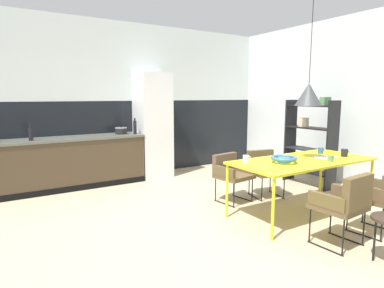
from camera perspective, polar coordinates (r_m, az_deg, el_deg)
ground_plane at (r=4.28m, az=7.48°, el=-13.51°), size 8.34×8.34×0.00m
back_wall_splashback_dark at (r=6.75m, az=-9.52°, el=1.13°), size 6.04×0.12×1.50m
back_wall_panel_upper at (r=6.73m, az=-9.84°, el=13.87°), size 6.04×0.12×1.50m
side_wall_right at (r=6.29m, az=29.32°, el=6.48°), size 0.12×6.41×2.99m
kitchen_counter at (r=6.04m, az=-21.48°, el=-3.14°), size 2.76×0.63×0.88m
refrigerator_column at (r=6.47m, az=-6.88°, el=3.26°), size 0.61×0.60×2.03m
dining_table at (r=4.62m, az=18.80°, el=-3.08°), size 1.99×0.90×0.75m
armchair_near_window at (r=4.99m, az=6.80°, el=-4.63°), size 0.54×0.53×0.71m
armchair_head_of_table at (r=4.35m, az=30.11°, el=-7.32°), size 0.53×0.52×0.74m
armchair_corner_seat at (r=5.34m, az=12.56°, el=-3.86°), size 0.56×0.55×0.72m
armchair_far_side at (r=3.80m, az=25.28°, el=-8.85°), size 0.52×0.50×0.80m
fruit_bowl at (r=4.32m, az=15.78°, el=-2.48°), size 0.34×0.34×0.08m
open_book at (r=4.86m, az=22.30°, el=-2.15°), size 0.30×0.20×0.02m
mug_dark_espresso at (r=5.06m, az=25.13°, el=-1.39°), size 0.14×0.09×0.11m
mug_glass_clear at (r=4.20m, az=9.43°, el=-2.62°), size 0.12×0.07×0.10m
mug_white_ceramic at (r=5.18m, az=21.62°, el=-1.08°), size 0.12×0.07×0.09m
mug_short_terracotta at (r=4.60m, az=23.09°, el=-2.34°), size 0.11×0.07×0.08m
cooking_pot at (r=6.23m, az=-12.32°, el=2.28°), size 0.22×0.22×0.15m
bottle_spice_small at (r=6.18m, az=-9.96°, el=2.95°), size 0.06×0.06×0.30m
bottle_wine_green at (r=5.79m, az=-26.39°, el=1.63°), size 0.07×0.07×0.28m
open_shelf_unit at (r=6.17m, az=19.99°, el=0.66°), size 0.30×0.93×1.57m
pendant_lamp_over_table_near at (r=4.51m, az=19.73°, el=8.18°), size 0.34×0.34×1.48m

